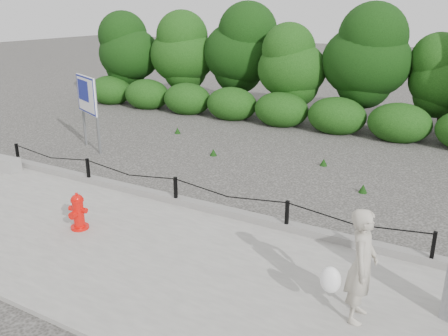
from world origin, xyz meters
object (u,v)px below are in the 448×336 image
concrete_block (0,163)px  advertising_sign (87,98)px  pedestrian (360,267)px  fire_hydrant (78,212)px

concrete_block → advertising_sign: advertising_sign is taller
pedestrian → advertising_sign: (-8.98, 4.20, 0.67)m
fire_hydrant → advertising_sign: size_ratio=0.33×
fire_hydrant → concrete_block: bearing=152.9°
fire_hydrant → advertising_sign: advertising_sign is taller
concrete_block → advertising_sign: 3.01m
pedestrian → concrete_block: size_ratio=1.51×
fire_hydrant → advertising_sign: 5.70m
fire_hydrant → advertising_sign: bearing=124.1°
pedestrian → advertising_sign: size_ratio=0.73×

